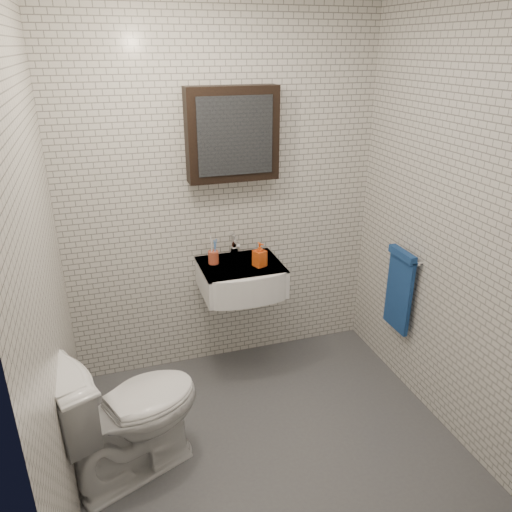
# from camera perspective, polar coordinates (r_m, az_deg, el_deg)

# --- Properties ---
(ground) EXTENTS (2.20, 2.00, 0.01)m
(ground) POSITION_cam_1_polar(r_m,az_deg,el_deg) (3.25, 1.59, -20.31)
(ground) COLOR #4D4F55
(ground) RESTS_ON ground
(room_shell) EXTENTS (2.22, 2.02, 2.51)m
(room_shell) POSITION_cam_1_polar(r_m,az_deg,el_deg) (2.48, 1.96, 5.06)
(room_shell) COLOR silver
(room_shell) RESTS_ON ground
(washbasin) EXTENTS (0.55, 0.50, 0.20)m
(washbasin) POSITION_cam_1_polar(r_m,az_deg,el_deg) (3.41, -1.57, -2.63)
(washbasin) COLOR white
(washbasin) RESTS_ON room_shell
(faucet) EXTENTS (0.06, 0.20, 0.15)m
(faucet) POSITION_cam_1_polar(r_m,az_deg,el_deg) (3.52, -2.50, 1.06)
(faucet) COLOR silver
(faucet) RESTS_ON washbasin
(mirror_cabinet) EXTENTS (0.60, 0.15, 0.60)m
(mirror_cabinet) POSITION_cam_1_polar(r_m,az_deg,el_deg) (3.31, -2.72, 13.71)
(mirror_cabinet) COLOR black
(mirror_cabinet) RESTS_ON room_shell
(towel_rail) EXTENTS (0.09, 0.30, 0.58)m
(towel_rail) POSITION_cam_1_polar(r_m,az_deg,el_deg) (3.51, 16.10, -3.42)
(towel_rail) COLOR silver
(towel_rail) RESTS_ON room_shell
(toothbrush_cup) EXTENTS (0.08, 0.08, 0.20)m
(toothbrush_cup) POSITION_cam_1_polar(r_m,az_deg,el_deg) (3.41, -4.89, -0.07)
(toothbrush_cup) COLOR #BA4A2E
(toothbrush_cup) RESTS_ON washbasin
(soap_bottle) EXTENTS (0.10, 0.10, 0.17)m
(soap_bottle) POSITION_cam_1_polar(r_m,az_deg,el_deg) (3.35, 0.42, 0.17)
(soap_bottle) COLOR orange
(soap_bottle) RESTS_ON washbasin
(toilet) EXTENTS (0.91, 0.73, 0.81)m
(toilet) POSITION_cam_1_polar(r_m,az_deg,el_deg) (2.90, -14.33, -16.81)
(toilet) COLOR white
(toilet) RESTS_ON ground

